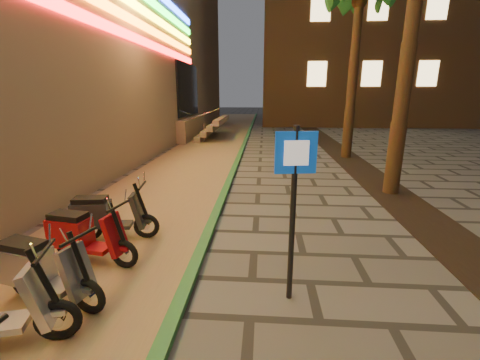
# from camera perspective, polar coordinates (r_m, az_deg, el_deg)

# --- Properties ---
(parking_strip) EXTENTS (3.40, 60.00, 0.01)m
(parking_strip) POSITION_cam_1_polar(r_m,az_deg,el_deg) (12.23, -8.74, 2.64)
(parking_strip) COLOR #8C7251
(parking_strip) RESTS_ON ground
(green_curb) EXTENTS (0.18, 60.00, 0.10)m
(green_curb) POSITION_cam_1_polar(r_m,az_deg,el_deg) (11.96, -0.77, 2.75)
(green_curb) COLOR #286C34
(green_curb) RESTS_ON ground
(planting_strip) EXTENTS (1.20, 40.00, 0.02)m
(planting_strip) POSITION_cam_1_polar(r_m,az_deg,el_deg) (7.93, 30.11, -6.26)
(planting_strip) COLOR black
(planting_strip) RESTS_ON ground
(palm_d) EXTENTS (2.97, 3.02, 7.16)m
(palm_d) POSITION_cam_1_polar(r_m,az_deg,el_deg) (14.45, 20.47, 27.62)
(palm_d) COLOR #472D19
(palm_d) RESTS_ON ground
(pedestrian_sign) EXTENTS (0.50, 0.11, 2.28)m
(pedestrian_sign) POSITION_cam_1_polar(r_m,az_deg,el_deg) (3.94, 9.56, -2.10)
(pedestrian_sign) COLOR black
(pedestrian_sign) RESTS_ON ground
(scooter_7) EXTENTS (1.53, 0.73, 1.08)m
(scooter_7) POSITION_cam_1_polar(r_m,az_deg,el_deg) (4.92, -32.02, -13.40)
(scooter_7) COLOR black
(scooter_7) RESTS_ON ground
(scooter_8) EXTENTS (1.52, 0.65, 1.06)m
(scooter_8) POSITION_cam_1_polar(r_m,az_deg,el_deg) (5.69, -26.15, -8.85)
(scooter_8) COLOR black
(scooter_8) RESTS_ON ground
(scooter_9) EXTENTS (1.53, 0.63, 1.08)m
(scooter_9) POSITION_cam_1_polar(r_m,az_deg,el_deg) (6.38, -22.83, -5.87)
(scooter_9) COLOR black
(scooter_9) RESTS_ON ground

